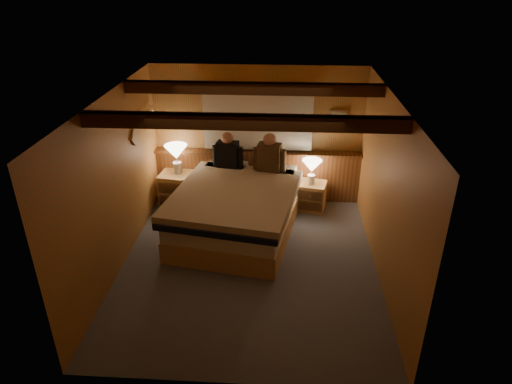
# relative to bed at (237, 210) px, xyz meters

# --- Properties ---
(floor) EXTENTS (4.20, 4.20, 0.00)m
(floor) POSITION_rel_bed_xyz_m (0.26, -0.84, -0.41)
(floor) COLOR #494E57
(floor) RESTS_ON ground
(ceiling) EXTENTS (4.20, 4.20, 0.00)m
(ceiling) POSITION_rel_bed_xyz_m (0.26, -0.84, 1.99)
(ceiling) COLOR #E19D54
(ceiling) RESTS_ON wall_back
(wall_back) EXTENTS (3.60, 0.00, 3.60)m
(wall_back) POSITION_rel_bed_xyz_m (0.26, 1.26, 0.79)
(wall_back) COLOR #BF7F44
(wall_back) RESTS_ON floor
(wall_left) EXTENTS (0.00, 4.20, 4.20)m
(wall_left) POSITION_rel_bed_xyz_m (-1.54, -0.84, 0.79)
(wall_left) COLOR #BF7F44
(wall_left) RESTS_ON floor
(wall_right) EXTENTS (0.00, 4.20, 4.20)m
(wall_right) POSITION_rel_bed_xyz_m (2.06, -0.84, 0.79)
(wall_right) COLOR #BF7F44
(wall_right) RESTS_ON floor
(wall_front) EXTENTS (3.60, 0.00, 3.60)m
(wall_front) POSITION_rel_bed_xyz_m (0.26, -2.94, 0.79)
(wall_front) COLOR #BF7F44
(wall_front) RESTS_ON floor
(wainscot) EXTENTS (3.60, 0.23, 0.94)m
(wainscot) POSITION_rel_bed_xyz_m (0.26, 1.19, 0.08)
(wainscot) COLOR brown
(wainscot) RESTS_ON wall_back
(curtain_window) EXTENTS (2.18, 0.09, 1.11)m
(curtain_window) POSITION_rel_bed_xyz_m (0.26, 1.19, 1.11)
(curtain_window) COLOR #3F230F
(curtain_window) RESTS_ON wall_back
(ceiling_beams) EXTENTS (3.60, 1.65, 0.16)m
(ceiling_beams) POSITION_rel_bed_xyz_m (0.26, -0.69, 1.90)
(ceiling_beams) COLOR #3F230F
(ceiling_beams) RESTS_ON ceiling
(coat_rail) EXTENTS (0.05, 0.55, 0.24)m
(coat_rail) POSITION_rel_bed_xyz_m (-1.46, 0.74, 1.26)
(coat_rail) COLOR white
(coat_rail) RESTS_ON wall_left
(framed_print) EXTENTS (0.30, 0.04, 0.25)m
(framed_print) POSITION_rel_bed_xyz_m (1.61, 1.24, 1.14)
(framed_print) COLOR #A27D51
(framed_print) RESTS_ON wall_back
(bed) EXTENTS (2.10, 2.56, 0.78)m
(bed) POSITION_rel_bed_xyz_m (0.00, 0.00, 0.00)
(bed) COLOR tan
(bed) RESTS_ON floor
(nightstand_left) EXTENTS (0.59, 0.54, 0.59)m
(nightstand_left) POSITION_rel_bed_xyz_m (-1.16, 0.89, -0.11)
(nightstand_left) COLOR tan
(nightstand_left) RESTS_ON floor
(nightstand_right) EXTENTS (0.52, 0.49, 0.49)m
(nightstand_right) POSITION_rel_bed_xyz_m (1.22, 0.86, -0.16)
(nightstand_right) COLOR tan
(nightstand_right) RESTS_ON floor
(lamp_left) EXTENTS (0.39, 0.39, 0.51)m
(lamp_left) POSITION_rel_bed_xyz_m (-1.13, 0.94, 0.54)
(lamp_left) COLOR silver
(lamp_left) RESTS_ON nightstand_left
(lamp_right) EXTENTS (0.33, 0.33, 0.44)m
(lamp_right) POSITION_rel_bed_xyz_m (1.19, 0.84, 0.39)
(lamp_right) COLOR silver
(lamp_right) RESTS_ON nightstand_right
(person_left) EXTENTS (0.52, 0.26, 0.64)m
(person_left) POSITION_rel_bed_xyz_m (-0.23, 0.84, 0.62)
(person_left) COLOR black
(person_left) RESTS_ON bed
(person_right) EXTENTS (0.55, 0.28, 0.67)m
(person_right) POSITION_rel_bed_xyz_m (0.48, 0.73, 0.64)
(person_right) COLOR #45321B
(person_right) RESTS_ON bed
(duffel_bag) EXTENTS (0.51, 0.34, 0.35)m
(duffel_bag) POSITION_rel_bed_xyz_m (-0.86, 0.49, -0.26)
(duffel_bag) COLOR black
(duffel_bag) RESTS_ON floor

